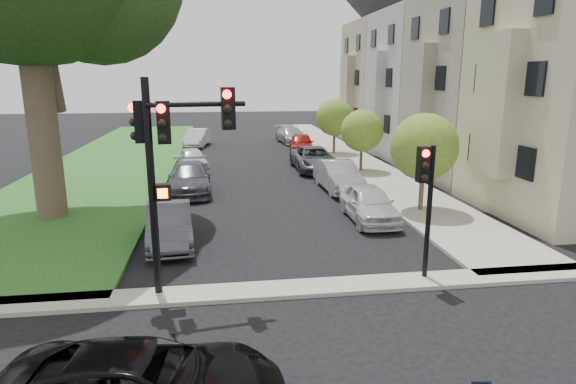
{
  "coord_description": "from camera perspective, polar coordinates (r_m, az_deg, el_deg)",
  "views": [
    {
      "loc": [
        -2.09,
        -9.73,
        5.58
      ],
      "look_at": [
        0.0,
        5.0,
        2.0
      ],
      "focal_mm": 30.0,
      "sensor_mm": 36.0,
      "label": 1
    }
  ],
  "objects": [
    {
      "name": "ground",
      "position": [
        11.41,
        3.67,
        -15.78
      ],
      "size": [
        140.0,
        140.0,
        0.0
      ],
      "primitive_type": "plane",
      "color": "black",
      "rests_on": "ground"
    },
    {
      "name": "grass_strip",
      "position": [
        34.87,
        -19.45,
        3.65
      ],
      "size": [
        8.0,
        44.0,
        0.12
      ],
      "primitive_type": "cube",
      "color": "#275318",
      "rests_on": "ground"
    },
    {
      "name": "sidewalk_right",
      "position": [
        35.3,
        6.54,
        4.44
      ],
      "size": [
        3.5,
        44.0,
        0.12
      ],
      "primitive_type": "cube",
      "color": "#A09F98",
      "rests_on": "ground"
    },
    {
      "name": "sidewalk_cross",
      "position": [
        13.13,
        1.88,
        -11.34
      ],
      "size": [
        60.0,
        1.0,
        0.12
      ],
      "primitive_type": "cube",
      "color": "#A09F98",
      "rests_on": "ground"
    },
    {
      "name": "house_b",
      "position": [
        29.15,
        22.67,
        15.19
      ],
      "size": [
        7.7,
        7.55,
        15.97
      ],
      "color": "gray",
      "rests_on": "ground"
    },
    {
      "name": "house_c",
      "position": [
        35.84,
        16.44,
        15.16
      ],
      "size": [
        7.7,
        7.55,
        15.97
      ],
      "color": "#B0B0B0",
      "rests_on": "ground"
    },
    {
      "name": "house_d",
      "position": [
        42.8,
        12.2,
        15.05
      ],
      "size": [
        7.7,
        7.55,
        15.97
      ],
      "color": "gray",
      "rests_on": "ground"
    },
    {
      "name": "small_tree_a",
      "position": [
        20.56,
        15.85,
        5.15
      ],
      "size": [
        2.77,
        2.77,
        4.16
      ],
      "color": "#433624",
      "rests_on": "ground"
    },
    {
      "name": "small_tree_b",
      "position": [
        28.8,
        8.77,
        7.18
      ],
      "size": [
        2.48,
        2.48,
        3.72
      ],
      "color": "#433624",
      "rests_on": "ground"
    },
    {
      "name": "small_tree_c",
      "position": [
        35.42,
        5.55,
        8.78
      ],
      "size": [
        2.69,
        2.69,
        4.04
      ],
      "color": "#433624",
      "rests_on": "ground"
    },
    {
      "name": "traffic_signal_main",
      "position": [
        12.16,
        -14.04,
        4.92
      ],
      "size": [
        2.73,
        0.71,
        5.57
      ],
      "color": "black",
      "rests_on": "ground"
    },
    {
      "name": "traffic_signal_secondary",
      "position": [
        13.43,
        16.05,
        0.42
      ],
      "size": [
        0.49,
        0.4,
        3.81
      ],
      "color": "black",
      "rests_on": "ground"
    },
    {
      "name": "car_parked_0",
      "position": [
        19.26,
        9.59,
        -1.33
      ],
      "size": [
        1.71,
        4.15,
        1.41
      ],
      "primitive_type": "imported",
      "rotation": [
        0.0,
        0.0,
        -0.01
      ],
      "color": "silver",
      "rests_on": "ground"
    },
    {
      "name": "car_parked_1",
      "position": [
        24.17,
        6.0,
        1.9
      ],
      "size": [
        1.76,
        4.55,
        1.48
      ],
      "primitive_type": "imported",
      "rotation": [
        0.0,
        0.0,
        0.04
      ],
      "color": "#999BA0",
      "rests_on": "ground"
    },
    {
      "name": "car_parked_2",
      "position": [
        29.26,
        3.13,
        3.94
      ],
      "size": [
        2.38,
        5.15,
        1.43
      ],
      "primitive_type": "imported",
      "rotation": [
        0.0,
        0.0,
        0.0
      ],
      "color": "#3F4247",
      "rests_on": "ground"
    },
    {
      "name": "car_parked_3",
      "position": [
        36.0,
        1.62,
        5.79
      ],
      "size": [
        2.28,
        4.52,
        1.48
      ],
      "primitive_type": "imported",
      "rotation": [
        0.0,
        0.0,
        -0.13
      ],
      "color": "maroon",
      "rests_on": "ground"
    },
    {
      "name": "car_parked_4",
      "position": [
        41.51,
        0.38,
        6.77
      ],
      "size": [
        2.5,
        4.99,
        1.39
      ],
      "primitive_type": "imported",
      "rotation": [
        0.0,
        0.0,
        0.12
      ],
      "color": "#999BA0",
      "rests_on": "ground"
    },
    {
      "name": "car_parked_5",
      "position": [
        16.8,
        -13.89,
        -3.82
      ],
      "size": [
        1.87,
        4.29,
        1.37
      ],
      "primitive_type": "imported",
      "rotation": [
        0.0,
        0.0,
        0.1
      ],
      "color": "#3F4247",
      "rests_on": "ground"
    },
    {
      "name": "car_parked_6",
      "position": [
        24.08,
        -11.56,
        1.62
      ],
      "size": [
        2.23,
        5.08,
        1.45
      ],
      "primitive_type": "imported",
      "rotation": [
        0.0,
        0.0,
        0.04
      ],
      "color": "#3F4247",
      "rests_on": "ground"
    },
    {
      "name": "car_parked_7",
      "position": [
        30.26,
        -11.25,
        3.89
      ],
      "size": [
        2.25,
        4.04,
        1.3
      ],
      "primitive_type": "imported",
      "rotation": [
        0.0,
        0.0,
        0.2
      ],
      "color": "silver",
      "rests_on": "ground"
    },
    {
      "name": "car_parked_9",
      "position": [
        40.2,
        -10.7,
        6.34
      ],
      "size": [
        2.25,
        4.53,
        1.43
      ],
      "primitive_type": "imported",
      "rotation": [
        0.0,
        0.0,
        -0.18
      ],
      "color": "silver",
      "rests_on": "ground"
    }
  ]
}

